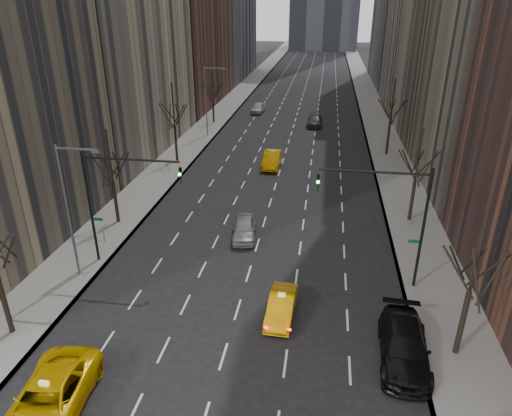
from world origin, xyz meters
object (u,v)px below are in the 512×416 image
at_px(taxi_sedan, 281,306).
at_px(parked_suv_black, 404,346).
at_px(taxi_suv, 49,400).
at_px(silver_sedan_ahead, 244,228).

relative_size(taxi_sedan, parked_suv_black, 0.71).
bearing_deg(parked_suv_black, taxi_sedan, 161.85).
relative_size(taxi_suv, taxi_sedan, 1.51).
bearing_deg(parked_suv_black, silver_sedan_ahead, 134.21).
bearing_deg(taxi_sedan, parked_suv_black, -18.71).
xyz_separation_m(taxi_sedan, silver_sedan_ahead, (-3.85, 9.35, 0.05)).
relative_size(silver_sedan_ahead, parked_suv_black, 0.74).
xyz_separation_m(taxi_sedan, parked_suv_black, (6.55, -2.54, 0.17)).
bearing_deg(taxi_sedan, silver_sedan_ahead, 114.85).
distance_m(taxi_suv, silver_sedan_ahead, 18.75).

